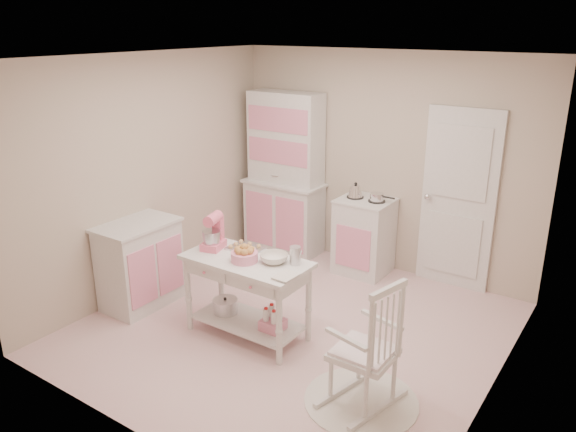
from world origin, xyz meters
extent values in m
plane|color=#CD8084|center=(0.00, 0.00, 0.00)|extent=(3.80, 3.80, 0.00)
cube|color=white|center=(0.00, 0.00, 2.60)|extent=(3.80, 3.80, 0.04)
cube|color=#BCB099|center=(0.00, 1.90, 1.30)|extent=(3.80, 0.04, 2.60)
cube|color=#BCB099|center=(0.00, -1.90, 1.30)|extent=(3.80, 0.04, 2.60)
cube|color=#BCB099|center=(-1.90, 0.00, 1.30)|extent=(0.04, 3.80, 2.60)
cube|color=#BCB099|center=(1.90, 0.00, 1.30)|extent=(0.04, 3.80, 2.60)
cube|color=white|center=(0.95, 1.87, 1.02)|extent=(0.82, 0.05, 2.04)
cube|color=white|center=(-1.25, 1.66, 1.04)|extent=(1.06, 0.50, 2.08)
cube|color=white|center=(-0.05, 1.61, 0.46)|extent=(0.62, 0.57, 0.92)
cube|color=white|center=(-1.63, -0.47, 0.46)|extent=(0.54, 0.84, 0.92)
cylinder|color=white|center=(1.09, -0.64, 0.01)|extent=(0.92, 0.92, 0.01)
cube|color=white|center=(1.09, -0.64, 0.55)|extent=(0.63, 0.81, 1.10)
cube|color=white|center=(-0.30, -0.34, 0.40)|extent=(1.20, 0.60, 0.80)
cube|color=#F76889|center=(-0.72, -0.32, 0.97)|extent=(0.27, 0.32, 0.34)
cube|color=silver|center=(-0.45, -0.16, 0.81)|extent=(0.34, 0.24, 0.02)
cylinder|color=pink|center=(-0.28, -0.39, 0.85)|extent=(0.25, 0.25, 0.09)
imported|color=silver|center=(-0.04, -0.26, 0.84)|extent=(0.26, 0.26, 0.08)
cylinder|color=silver|center=(0.14, -0.18, 0.89)|extent=(0.10, 0.10, 0.17)
imported|color=silver|center=(0.15, -0.46, 0.81)|extent=(0.17, 0.23, 0.02)
camera|label=1|loc=(2.72, -4.08, 2.89)|focal=35.00mm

